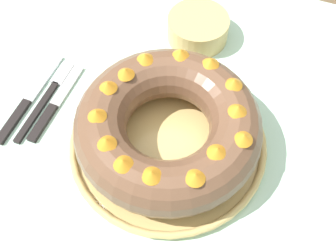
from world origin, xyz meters
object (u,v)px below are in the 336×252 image
at_px(fork, 48,95).
at_px(side_bowl, 198,28).
at_px(bundt_cake, 168,126).
at_px(serving_knife, 26,103).
at_px(cake_knife, 53,107).
at_px(serving_dish, 168,142).

bearing_deg(fork, side_bowl, 49.70).
xyz_separation_m(bundt_cake, side_bowl, (-0.03, 0.26, -0.04)).
bearing_deg(serving_knife, fork, 47.89).
relative_size(cake_knife, side_bowl, 1.46).
relative_size(bundt_cake, side_bowl, 2.45).
bearing_deg(bundt_cake, serving_knife, -177.46).
xyz_separation_m(serving_dish, side_bowl, (-0.03, 0.26, 0.02)).
bearing_deg(cake_knife, serving_dish, -2.62).
distance_m(serving_dish, serving_knife, 0.27).
bearing_deg(cake_knife, serving_knife, -173.28).
xyz_separation_m(serving_dish, fork, (-0.24, 0.02, -0.01)).
bearing_deg(serving_dish, cake_knife, -179.21).
xyz_separation_m(serving_dish, cake_knife, (-0.22, -0.00, -0.01)).
bearing_deg(fork, bundt_cake, -3.32).
xyz_separation_m(serving_knife, cake_knife, (0.05, 0.01, 0.00)).
relative_size(bundt_cake, cake_knife, 1.68).
height_order(bundt_cake, fork, bundt_cake).
bearing_deg(fork, serving_dish, -3.32).
relative_size(fork, cake_knife, 1.08).
height_order(serving_dish, fork, serving_dish).
bearing_deg(fork, cake_knife, -42.27).
distance_m(serving_dish, side_bowl, 0.26).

